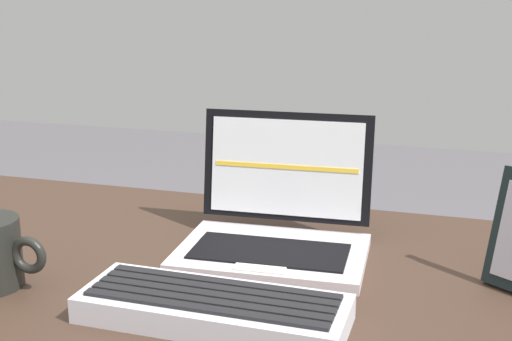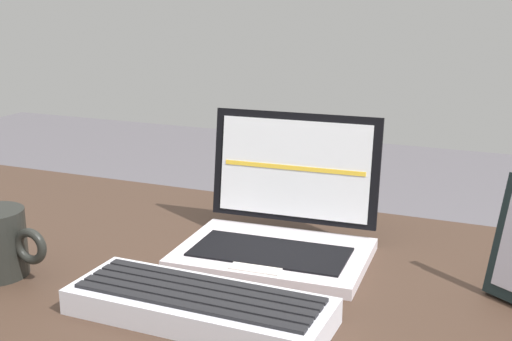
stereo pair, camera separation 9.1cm
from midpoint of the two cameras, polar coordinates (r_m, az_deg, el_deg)
name	(u,v)px [view 1 (the left image)]	position (r m, az deg, el deg)	size (l,w,h in m)	color
desk	(242,332)	(0.96, -3.98, -13.60)	(1.68, 0.67, 0.71)	#402D22
laptop_front	(276,227)	(0.98, -0.92, -4.85)	(0.28, 0.23, 0.20)	silver
external_keyboard	(213,308)	(0.80, -6.99, -11.61)	(0.32, 0.12, 0.04)	silver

